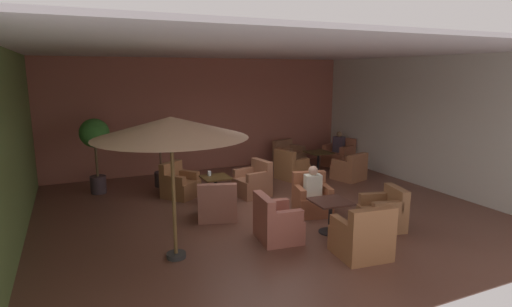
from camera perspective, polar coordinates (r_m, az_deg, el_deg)
name	(u,v)px	position (r m, az deg, el deg)	size (l,w,h in m)	color
ground_plane	(264,210)	(9.12, 1.13, -7.94)	(9.50, 8.65, 0.02)	brown
wall_back_brick	(204,115)	(12.67, -7.25, 5.36)	(9.50, 0.08, 3.40)	#A35B4A
wall_left_accent	(9,151)	(7.93, -31.20, 0.27)	(0.08, 8.65, 3.40)	olive
wall_right_plain	(428,123)	(11.53, 22.85, 3.98)	(0.08, 8.65, 3.40)	silver
ceiling_slab	(265,50)	(8.62, 1.23, 14.22)	(9.50, 8.65, 0.06)	silver
cafe_table_front_left	(216,184)	(9.51, -5.64, -4.32)	(0.63, 0.63, 0.63)	black
armchair_front_left_north	(253,183)	(10.07, -0.37, -4.12)	(0.86, 0.83, 0.86)	#9C6347
armchair_front_left_east	(179,185)	(10.14, -10.65, -4.27)	(1.01, 1.01, 0.84)	#925C38
armchair_front_left_south	(217,204)	(8.55, -5.45, -7.08)	(0.96, 0.93, 0.81)	#965B4B
cafe_table_front_right	(330,209)	(7.88, 10.34, -7.64)	(0.72, 0.72, 0.63)	black
armchair_front_right_north	(362,238)	(7.04, 14.62, -11.33)	(0.87, 0.88, 0.91)	#986039
armchair_front_right_east	(384,213)	(8.37, 17.36, -7.96)	(0.89, 0.87, 0.82)	#905F3B
armchair_front_right_south	(312,199)	(8.90, 7.77, -6.34)	(0.87, 0.87, 0.87)	#9F593A
armchair_front_right_west	(276,223)	(7.49, 2.86, -9.68)	(0.79, 0.87, 0.85)	#A15748
cafe_table_mid_center	(318,157)	(12.50, 8.69, -0.53)	(0.71, 0.71, 0.63)	black
armchair_mid_center_north	(339,156)	(13.49, 11.51, -0.29)	(1.04, 1.04, 0.89)	#9A573D
armchair_mid_center_east	(289,156)	(13.23, 4.56, -0.40)	(1.03, 1.01, 0.83)	#956345
armchair_mid_center_south	(291,168)	(11.68, 4.90, -2.05)	(0.94, 0.91, 0.85)	#A1693E
armchair_mid_center_west	(350,170)	(11.82, 12.94, -2.22)	(0.91, 0.93, 0.78)	#9A5F3F
patio_umbrella_tall_red	(171,128)	(6.44, -11.77, 3.50)	(2.40, 2.40, 2.32)	#2D2D2D
potted_tree_left_corner	(160,144)	(10.99, -13.24, 1.35)	(0.58, 0.58, 1.71)	#3E2C32
potted_tree_mid_left	(95,141)	(10.79, -21.54, 1.61)	(0.71, 0.71, 1.88)	#3D2F34
patron_blue_shirt	(313,182)	(8.75, 7.93, -4.02)	(0.39, 0.31, 0.64)	silver
patron_by_window	(339,143)	(13.38, 11.49, 1.42)	(0.34, 0.39, 0.67)	#413543
iced_drink_cup	(209,173)	(9.55, -6.53, -2.77)	(0.08, 0.08, 0.11)	silver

